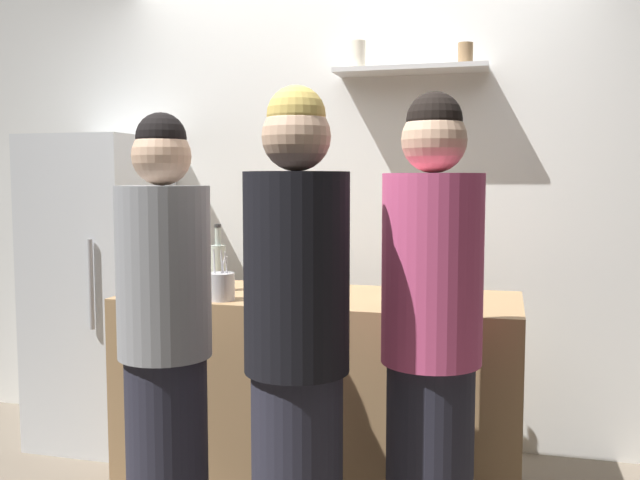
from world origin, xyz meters
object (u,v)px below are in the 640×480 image
(baking_pan, at_px, (429,293))
(water_bottle_plastic, at_px, (304,278))
(wine_bottle_dark_glass, at_px, (408,265))
(person_pink_top, at_px, (431,349))
(person_grey_hoodie, at_px, (165,345))
(person_blonde, at_px, (297,357))
(utensil_holder, at_px, (221,286))
(wine_bottle_pale_glass, at_px, (218,266))
(refrigerator, at_px, (102,289))
(wine_bottle_green_glass, at_px, (199,259))

(baking_pan, relative_size, water_bottle_plastic, 1.65)
(water_bottle_plastic, bearing_deg, wine_bottle_dark_glass, 43.39)
(water_bottle_plastic, distance_m, person_pink_top, 0.83)
(water_bottle_plastic, distance_m, person_grey_hoodie, 0.73)
(person_blonde, bearing_deg, wine_bottle_dark_glass, -172.46)
(baking_pan, distance_m, person_grey_hoodie, 1.17)
(utensil_holder, height_order, water_bottle_plastic, utensil_holder)
(person_grey_hoodie, bearing_deg, wine_bottle_pale_glass, -85.90)
(baking_pan, bearing_deg, refrigerator, 170.24)
(refrigerator, bearing_deg, utensil_holder, -31.37)
(utensil_holder, relative_size, person_pink_top, 0.13)
(wine_bottle_green_glass, relative_size, person_blonde, 0.18)
(wine_bottle_green_glass, xyz_separation_m, person_grey_hoodie, (0.31, -0.98, -0.20))
(baking_pan, bearing_deg, wine_bottle_dark_glass, 118.57)
(wine_bottle_dark_glass, relative_size, water_bottle_plastic, 1.48)
(wine_bottle_green_glass, height_order, water_bottle_plastic, wine_bottle_green_glass)
(person_pink_top, bearing_deg, wine_bottle_dark_glass, 99.28)
(refrigerator, bearing_deg, wine_bottle_green_glass, -8.44)
(wine_bottle_pale_glass, distance_m, person_blonde, 1.11)
(baking_pan, xyz_separation_m, wine_bottle_green_glass, (-1.19, 0.22, 0.09))
(wine_bottle_dark_glass, xyz_separation_m, person_pink_top, (0.21, -0.92, -0.17))
(person_grey_hoodie, bearing_deg, person_pink_top, -179.55)
(wine_bottle_pale_glass, relative_size, person_pink_top, 0.18)
(utensil_holder, distance_m, wine_bottle_green_glass, 0.59)
(refrigerator, distance_m, wine_bottle_dark_glass, 1.71)
(baking_pan, xyz_separation_m, wine_bottle_pale_glass, (-0.98, -0.03, 0.09))
(baking_pan, bearing_deg, person_pink_top, -83.25)
(water_bottle_plastic, height_order, person_blonde, person_blonde)
(wine_bottle_pale_glass, bearing_deg, person_blonde, -53.58)
(wine_bottle_dark_glass, distance_m, person_grey_hoodie, 1.26)
(wine_bottle_green_glass, xyz_separation_m, person_pink_top, (1.27, -0.91, -0.17))
(utensil_holder, distance_m, wine_bottle_dark_glass, 0.89)
(wine_bottle_dark_glass, height_order, wine_bottle_green_glass, wine_bottle_dark_glass)
(utensil_holder, height_order, person_pink_top, person_pink_top)
(wine_bottle_pale_glass, bearing_deg, person_pink_top, -31.76)
(wine_bottle_dark_glass, bearing_deg, utensil_holder, -145.67)
(baking_pan, distance_m, water_bottle_plastic, 0.55)
(wine_bottle_green_glass, distance_m, person_blonde, 1.44)
(baking_pan, distance_m, person_pink_top, 0.70)
(wine_bottle_dark_glass, height_order, person_grey_hoodie, person_grey_hoodie)
(water_bottle_plastic, distance_m, person_blonde, 0.81)
(utensil_holder, xyz_separation_m, wine_bottle_green_glass, (-0.33, 0.49, 0.05))
(water_bottle_plastic, height_order, person_pink_top, person_pink_top)
(baking_pan, relative_size, wine_bottle_pale_glass, 1.08)
(refrigerator, relative_size, person_grey_hoodie, 0.99)
(refrigerator, distance_m, person_pink_top, 2.15)
(utensil_holder, xyz_separation_m, person_grey_hoodie, (-0.01, -0.49, -0.15))
(person_grey_hoodie, height_order, person_pink_top, person_pink_top)
(person_pink_top, bearing_deg, utensil_holder, 152.60)
(refrigerator, distance_m, utensil_holder, 1.13)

